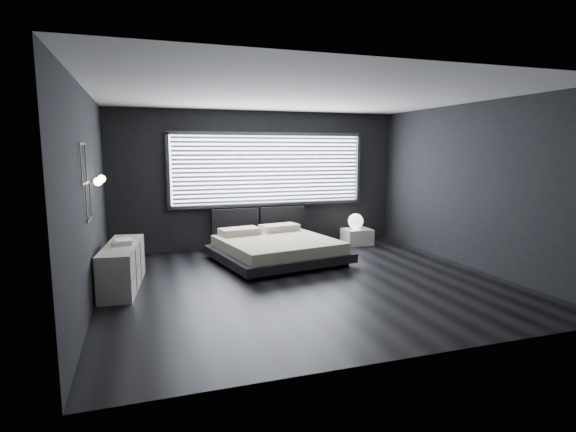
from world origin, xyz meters
name	(u,v)px	position (x,y,z in m)	size (l,w,h in m)	color
room	(306,191)	(0.00, 0.00, 1.40)	(6.04, 6.00, 2.80)	black
window	(269,169)	(0.20, 2.70, 1.61)	(4.14, 0.09, 1.52)	white
headboard	(259,220)	(-0.05, 2.64, 0.57)	(1.96, 0.16, 0.52)	black
sconce_near	(98,182)	(-2.88, 0.05, 1.60)	(0.18, 0.11, 0.11)	silver
sconce_far	(101,179)	(-2.88, 0.65, 1.60)	(0.18, 0.11, 0.11)	silver
wall_art_upper	(84,164)	(-2.98, -0.55, 1.85)	(0.01, 0.48, 0.48)	#47474C
wall_art_lower	(88,201)	(-2.98, -0.30, 1.38)	(0.01, 0.48, 0.48)	#47474C
bed	(277,248)	(-0.06, 1.34, 0.25)	(2.43, 2.35, 0.54)	black
nightstand	(357,237)	(2.01, 2.22, 0.17)	(0.58, 0.48, 0.34)	silver
orb_lamp	(356,221)	(1.99, 2.27, 0.50)	(0.32, 0.32, 0.32)	white
dresser	(123,266)	(-2.65, 0.53, 0.32)	(0.64, 1.66, 0.65)	silver
book_stack	(123,242)	(-2.63, 0.57, 0.68)	(0.28, 0.36, 0.07)	white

